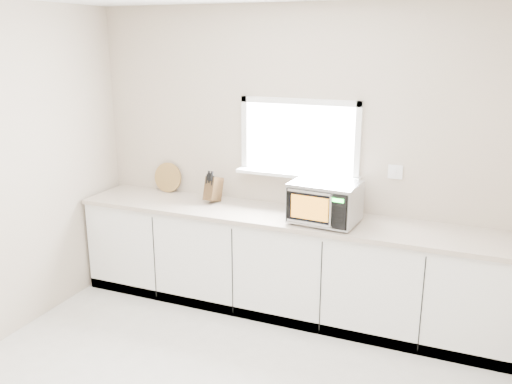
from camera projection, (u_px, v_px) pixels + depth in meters
The scene contains 7 objects.
back_wall at pixel (300, 158), 4.86m from camera, with size 4.00×0.17×2.70m.
cabinets at pixel (287, 266), 4.85m from camera, with size 3.92×0.60×0.88m, color white.
countertop at pixel (287, 217), 4.72m from camera, with size 3.92×0.64×0.04m, color beige.
microwave at pixel (325, 202), 4.47m from camera, with size 0.57×0.48×0.35m.
knife_block at pixel (213, 188), 5.05m from camera, with size 0.13×0.23×0.31m.
cutting_board at pixel (168, 177), 5.39m from camera, with size 0.30×0.30×0.02m, color olive.
coffee_grinder at pixel (297, 205), 4.65m from camera, with size 0.14×0.14×0.21m.
Camera 1 is at (1.47, -2.55, 2.40)m, focal length 38.00 mm.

